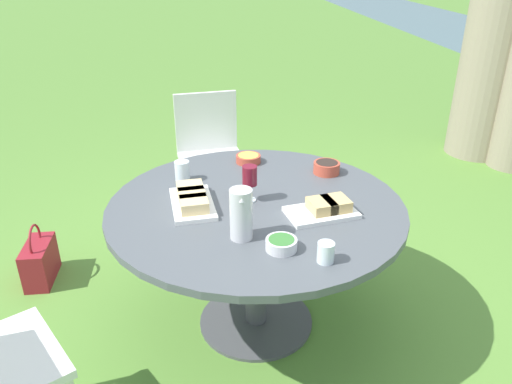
# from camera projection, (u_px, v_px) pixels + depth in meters

# --- Properties ---
(ground_plane) EXTENTS (40.00, 40.00, 0.00)m
(ground_plane) POSITION_uv_depth(u_px,v_px,m) (256.00, 321.00, 2.65)
(ground_plane) COLOR #5B8C38
(dining_table) EXTENTS (1.40, 1.40, 0.71)m
(dining_table) POSITION_uv_depth(u_px,v_px,m) (256.00, 222.00, 2.39)
(dining_table) COLOR #4C4C51
(dining_table) RESTS_ON ground_plane
(chair_near_left) EXTENTS (0.48, 0.50, 0.89)m
(chair_near_left) POSITION_uv_depth(u_px,v_px,m) (210.00, 147.00, 3.52)
(chair_near_left) COLOR silver
(chair_near_left) RESTS_ON ground_plane
(water_pitcher) EXTENTS (0.10, 0.09, 0.22)m
(water_pitcher) POSITION_uv_depth(u_px,v_px,m) (241.00, 214.00, 2.02)
(water_pitcher) COLOR silver
(water_pitcher) RESTS_ON dining_table
(wine_glass) EXTENTS (0.07, 0.07, 0.18)m
(wine_glass) POSITION_uv_depth(u_px,v_px,m) (250.00, 177.00, 2.32)
(wine_glass) COLOR silver
(wine_glass) RESTS_ON dining_table
(platter_bread_main) EXTENTS (0.25, 0.34, 0.07)m
(platter_bread_main) POSITION_uv_depth(u_px,v_px,m) (325.00, 208.00, 2.24)
(platter_bread_main) COLOR white
(platter_bread_main) RESTS_ON dining_table
(platter_charcuterie) EXTENTS (0.37, 0.23, 0.07)m
(platter_charcuterie) POSITION_uv_depth(u_px,v_px,m) (192.00, 199.00, 2.31)
(platter_charcuterie) COLOR white
(platter_charcuterie) RESTS_ON dining_table
(bowl_fries) EXTENTS (0.14, 0.14, 0.04)m
(bowl_fries) POSITION_uv_depth(u_px,v_px,m) (248.00, 158.00, 2.78)
(bowl_fries) COLOR #B74733
(bowl_fries) RESTS_ON dining_table
(bowl_salad) EXTENTS (0.13, 0.13, 0.05)m
(bowl_salad) POSITION_uv_depth(u_px,v_px,m) (281.00, 244.00, 1.97)
(bowl_salad) COLOR silver
(bowl_salad) RESTS_ON dining_table
(bowl_olives) EXTENTS (0.14, 0.14, 0.06)m
(bowl_olives) POSITION_uv_depth(u_px,v_px,m) (327.00, 167.00, 2.65)
(bowl_olives) COLOR #B74733
(bowl_olives) RESTS_ON dining_table
(cup_water_near) EXTENTS (0.07, 0.07, 0.08)m
(cup_water_near) POSITION_uv_depth(u_px,v_px,m) (326.00, 252.00, 1.89)
(cup_water_near) COLOR silver
(cup_water_near) RESTS_ON dining_table
(cup_water_far) EXTENTS (0.08, 0.08, 0.10)m
(cup_water_far) POSITION_uv_depth(u_px,v_px,m) (182.00, 171.00, 2.55)
(cup_water_far) COLOR silver
(cup_water_far) RESTS_ON dining_table
(handbag) EXTENTS (0.30, 0.14, 0.37)m
(handbag) POSITION_uv_depth(u_px,v_px,m) (40.00, 261.00, 2.94)
(handbag) COLOR maroon
(handbag) RESTS_ON ground_plane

